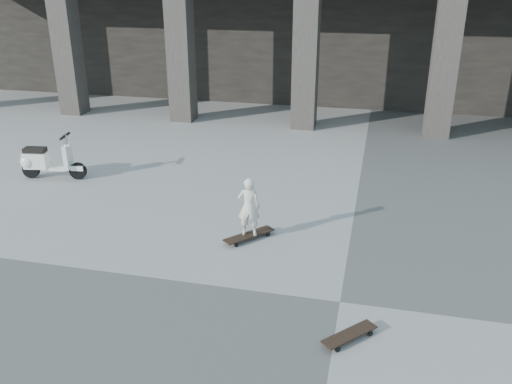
% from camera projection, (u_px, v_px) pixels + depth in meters
% --- Properties ---
extents(ground, '(90.00, 90.00, 0.00)m').
position_uv_depth(ground, '(340.00, 302.00, 7.30)').
color(ground, '#4D4D4A').
rests_on(ground, ground).
extents(colonnade, '(28.00, 8.82, 6.00)m').
position_uv_depth(colonnade, '(381.00, 4.00, 18.52)').
color(colonnade, black).
rests_on(colonnade, ground).
extents(longboard, '(0.76, 0.84, 0.09)m').
position_uv_depth(longboard, '(249.00, 235.00, 8.96)').
color(longboard, black).
rests_on(longboard, ground).
extents(skateboard_spare, '(0.66, 0.70, 0.09)m').
position_uv_depth(skateboard_spare, '(349.00, 335.00, 6.53)').
color(skateboard_spare, black).
rests_on(skateboard_spare, ground).
extents(child, '(0.39, 0.28, 0.99)m').
position_uv_depth(child, '(249.00, 207.00, 8.76)').
color(child, beige).
rests_on(child, longboard).
extents(scooter, '(1.39, 0.55, 0.97)m').
position_uv_depth(scooter, '(42.00, 161.00, 11.47)').
color(scooter, black).
rests_on(scooter, ground).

